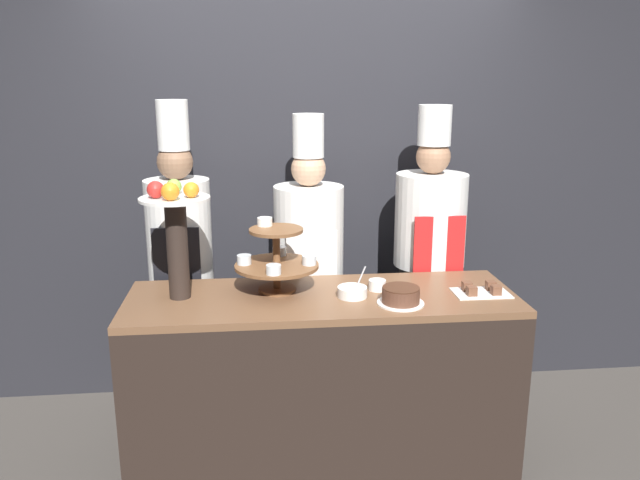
# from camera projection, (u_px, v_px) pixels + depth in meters

# --- Properties ---
(wall_back) EXTENTS (10.00, 0.06, 2.80)m
(wall_back) POSITION_uv_depth(u_px,v_px,m) (306.00, 169.00, 3.76)
(wall_back) COLOR #232328
(wall_back) RESTS_ON ground_plane
(buffet_counter) EXTENTS (1.87, 0.63, 0.92)m
(buffet_counter) POSITION_uv_depth(u_px,v_px,m) (322.00, 382.00, 3.11)
(buffet_counter) COLOR black
(buffet_counter) RESTS_ON ground_plane
(tiered_stand) EXTENTS (0.41, 0.41, 0.35)m
(tiered_stand) POSITION_uv_depth(u_px,v_px,m) (276.00, 259.00, 3.02)
(tiered_stand) COLOR brown
(tiered_stand) RESTS_ON buffet_counter
(fruit_pedestal) EXTENTS (0.33, 0.33, 0.57)m
(fruit_pedestal) POSITION_uv_depth(u_px,v_px,m) (176.00, 227.00, 2.88)
(fruit_pedestal) COLOR #2D231E
(fruit_pedestal) RESTS_ON buffet_counter
(cake_round) EXTENTS (0.22, 0.22, 0.08)m
(cake_round) POSITION_uv_depth(u_px,v_px,m) (401.00, 296.00, 2.88)
(cake_round) COLOR white
(cake_round) RESTS_ON buffet_counter
(cup_white) EXTENTS (0.09, 0.09, 0.05)m
(cup_white) POSITION_uv_depth(u_px,v_px,m) (377.00, 285.00, 3.07)
(cup_white) COLOR white
(cup_white) RESTS_ON buffet_counter
(cake_square_tray) EXTENTS (0.27, 0.17, 0.05)m
(cake_square_tray) POSITION_uv_depth(u_px,v_px,m) (481.00, 290.00, 3.02)
(cake_square_tray) COLOR white
(cake_square_tray) RESTS_ON buffet_counter
(serving_bowl_near) EXTENTS (0.14, 0.14, 0.15)m
(serving_bowl_near) POSITION_uv_depth(u_px,v_px,m) (352.00, 292.00, 2.97)
(serving_bowl_near) COLOR white
(serving_bowl_near) RESTS_ON buffet_counter
(chef_left) EXTENTS (0.35, 0.35, 1.83)m
(chef_left) POSITION_uv_depth(u_px,v_px,m) (180.00, 256.00, 3.42)
(chef_left) COLOR black
(chef_left) RESTS_ON ground_plane
(chef_center_left) EXTENTS (0.39, 0.39, 1.75)m
(chef_center_left) POSITION_uv_depth(u_px,v_px,m) (309.00, 260.00, 3.50)
(chef_center_left) COLOR #28282D
(chef_center_left) RESTS_ON ground_plane
(chef_center_right) EXTENTS (0.40, 0.40, 1.79)m
(chef_center_right) POSITION_uv_depth(u_px,v_px,m) (429.00, 250.00, 3.56)
(chef_center_right) COLOR #38332D
(chef_center_right) RESTS_ON ground_plane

